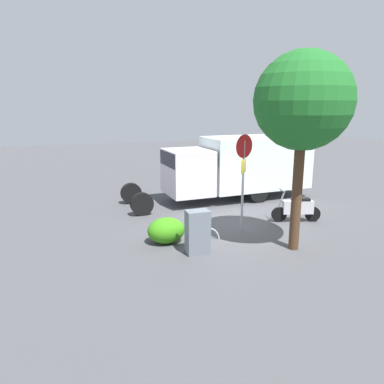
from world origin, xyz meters
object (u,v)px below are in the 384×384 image
utility_cabinet (198,232)px  box_truck_near (237,165)px  stop_sign (243,168)px  street_tree (303,102)px  bike_rack_hoop (207,240)px  motorcycle (297,208)px

utility_cabinet → box_truck_near: bearing=-125.5°
stop_sign → street_tree: size_ratio=0.58×
utility_cabinet → bike_rack_hoop: utility_cabinet is taller
stop_sign → motorcycle: bearing=-170.9°
motorcycle → street_tree: bearing=70.8°
motorcycle → box_truck_near: bearing=-63.6°
box_truck_near → stop_sign: bearing=63.8°
utility_cabinet → motorcycle: bearing=-160.5°
motorcycle → street_tree: (1.63, 2.20, 3.76)m
box_truck_near → bike_rack_hoop: 5.76m
stop_sign → utility_cabinet: stop_sign is taller
box_truck_near → street_tree: 6.68m
motorcycle → bike_rack_hoop: motorcycle is taller
motorcycle → stop_sign: 3.00m
box_truck_near → bike_rack_hoop: bearing=52.0°
motorcycle → utility_cabinet: 4.74m
box_truck_near → street_tree: street_tree is taller
box_truck_near → utility_cabinet: (3.85, 5.41, -0.93)m
street_tree → bike_rack_hoop: (2.20, -1.51, -4.28)m
stop_sign → box_truck_near: bearing=-113.6°
utility_cabinet → bike_rack_hoop: bearing=-125.8°
motorcycle → street_tree: 4.65m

